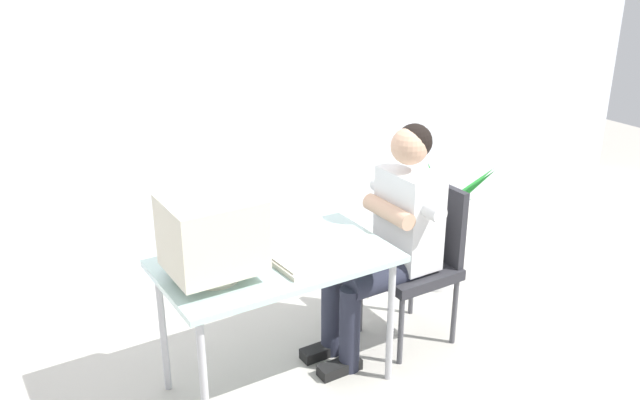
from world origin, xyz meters
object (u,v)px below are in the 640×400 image
desk (277,270)px  person_seated (391,233)px  keyboard (281,257)px  office_chair (419,255)px  crt_monitor (213,234)px  potted_plant (440,229)px

desk → person_seated: size_ratio=0.89×
keyboard → person_seated: person_seated is taller
keyboard → person_seated: 0.68m
office_chair → person_seated: 0.27m
office_chair → keyboard: bearing=-178.3°
crt_monitor → potted_plant: 1.87m
office_chair → potted_plant: size_ratio=1.02×
crt_monitor → person_seated: bearing=2.1°
keyboard → office_chair: size_ratio=0.52×
crt_monitor → potted_plant: bearing=14.0°
desk → potted_plant: 1.48m
desk → potted_plant: bearing=15.8°
person_seated → potted_plant: (0.71, 0.40, -0.29)m
crt_monitor → potted_plant: size_ratio=0.46×
crt_monitor → office_chair: crt_monitor is taller
crt_monitor → keyboard: 0.40m
desk → person_seated: 0.69m
potted_plant → crt_monitor: bearing=-166.0°
keyboard → office_chair: 0.91m
office_chair → potted_plant: office_chair is taller
desk → keyboard: (0.01, -0.02, 0.08)m
person_seated → potted_plant: size_ratio=1.43×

